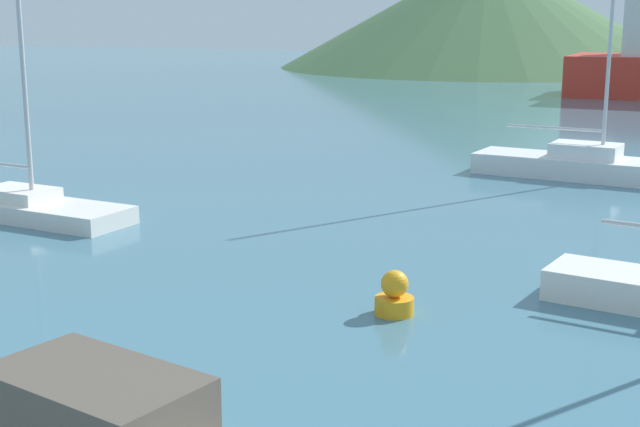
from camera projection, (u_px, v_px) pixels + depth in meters
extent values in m
cube|color=brown|center=(96.00, 405.00, 9.74)|extent=(2.67, 1.91, 0.74)
cube|color=white|center=(585.00, 168.00, 28.98)|extent=(7.28, 2.84, 0.67)
cube|color=white|center=(586.00, 151.00, 28.86)|extent=(2.28, 1.65, 0.47)
cylinder|color=#BCBCC1|center=(554.00, 128.00, 29.23)|extent=(3.18, 0.48, 0.10)
cube|color=white|center=(20.00, 208.00, 23.46)|extent=(6.68, 2.36, 0.45)
cube|color=white|center=(19.00, 194.00, 23.37)|extent=(2.07, 1.42, 0.32)
cylinder|color=#BCBCC1|center=(24.00, 76.00, 22.47)|extent=(0.12, 0.12, 6.49)
cylinder|color=orange|center=(394.00, 306.00, 15.83)|extent=(0.70, 0.70, 0.32)
sphere|color=orange|center=(395.00, 284.00, 15.74)|extent=(0.49, 0.49, 0.49)
cone|color=#476B42|center=(486.00, 11.00, 88.43)|extent=(41.03, 41.03, 11.18)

